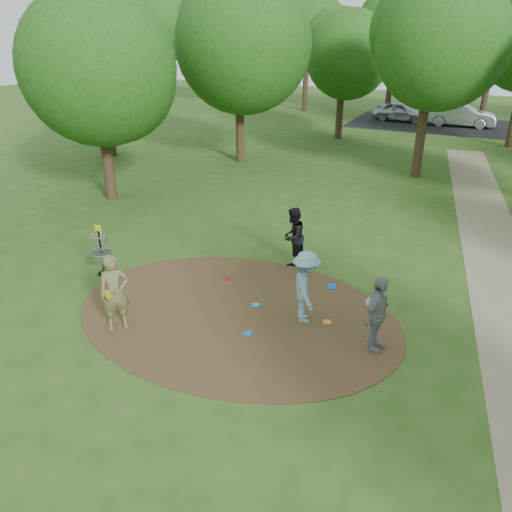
% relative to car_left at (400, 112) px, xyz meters
% --- Properties ---
extents(ground, '(100.00, 100.00, 0.00)m').
position_rel_car_left_xyz_m(ground, '(1.65, -30.30, -0.70)').
color(ground, '#2D5119').
rests_on(ground, ground).
extents(dirt_clearing, '(8.40, 8.40, 0.02)m').
position_rel_car_left_xyz_m(dirt_clearing, '(1.65, -30.30, -0.69)').
color(dirt_clearing, '#47301C').
rests_on(dirt_clearing, ground).
extents(parking_lot, '(14.00, 8.00, 0.01)m').
position_rel_car_left_xyz_m(parking_lot, '(3.65, -0.30, -0.70)').
color(parking_lot, black).
rests_on(parking_lot, ground).
extents(player_observer_with_disc, '(0.80, 0.81, 1.89)m').
position_rel_car_left_xyz_m(player_observer_with_disc, '(-0.61, -32.07, 0.24)').
color(player_observer_with_disc, olive).
rests_on(player_observer_with_disc, ground).
extents(player_throwing_with_disc, '(1.37, 1.37, 1.84)m').
position_rel_car_left_xyz_m(player_throwing_with_disc, '(3.32, -29.85, 0.22)').
color(player_throwing_with_disc, '#7DAFBB').
rests_on(player_throwing_with_disc, ground).
extents(player_walking_with_disc, '(0.73, 0.91, 1.79)m').
position_rel_car_left_xyz_m(player_walking_with_disc, '(1.86, -26.97, 0.19)').
color(player_walking_with_disc, black).
rests_on(player_walking_with_disc, ground).
extents(player_waiting_with_disc, '(0.63, 1.12, 1.81)m').
position_rel_car_left_xyz_m(player_waiting_with_disc, '(5.15, -30.33, 0.20)').
color(player_waiting_with_disc, gray).
rests_on(player_waiting_with_disc, ground).
extents(disc_ground_cyan, '(0.22, 0.22, 0.02)m').
position_rel_car_left_xyz_m(disc_ground_cyan, '(1.95, -29.74, -0.67)').
color(disc_ground_cyan, '#1C9DE1').
rests_on(disc_ground_cyan, dirt_clearing).
extents(disc_ground_blue, '(0.22, 0.22, 0.02)m').
position_rel_car_left_xyz_m(disc_ground_blue, '(2.34, -31.03, -0.67)').
color(disc_ground_blue, blue).
rests_on(disc_ground_blue, dirt_clearing).
extents(disc_ground_red, '(0.22, 0.22, 0.02)m').
position_rel_car_left_xyz_m(disc_ground_red, '(0.55, -28.77, -0.67)').
color(disc_ground_red, '#B41224').
rests_on(disc_ground_red, dirt_clearing).
extents(car_left, '(4.19, 1.85, 1.40)m').
position_rel_car_left_xyz_m(car_left, '(0.00, 0.00, 0.00)').
color(car_left, '#AEB2B6').
rests_on(car_left, ground).
extents(car_right, '(4.74, 1.79, 1.54)m').
position_rel_car_left_xyz_m(car_right, '(4.37, -0.44, 0.07)').
color(car_right, '#B9BDC1').
rests_on(car_right, ground).
extents(disc_ground_orange, '(0.22, 0.22, 0.02)m').
position_rel_car_left_xyz_m(disc_ground_orange, '(3.88, -29.75, -0.67)').
color(disc_ground_orange, orange).
rests_on(disc_ground_orange, dirt_clearing).
extents(disc_golf_basket, '(0.63, 0.63, 1.54)m').
position_rel_car_left_xyz_m(disc_golf_basket, '(-2.85, -30.00, 0.17)').
color(disc_golf_basket, black).
rests_on(disc_golf_basket, ground).
extents(tree_ring, '(36.93, 45.85, 9.41)m').
position_rel_car_left_xyz_m(tree_ring, '(2.46, -20.46, 4.54)').
color(tree_ring, '#332316').
rests_on(tree_ring, ground).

